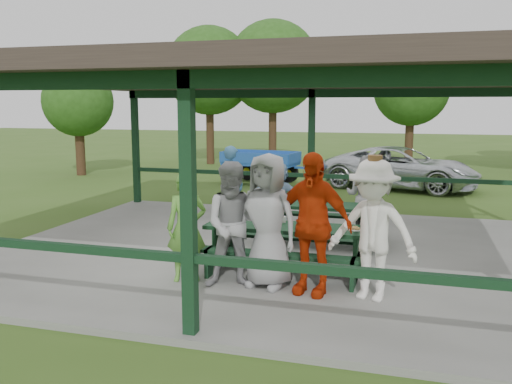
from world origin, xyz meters
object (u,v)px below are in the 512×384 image
(picnic_table_far, at_px, (317,218))
(contestant_grey_left, at_px, (235,225))
(picnic_table_near, at_px, (287,243))
(contestant_grey_mid, at_px, (267,221))
(spectator_grey, at_px, (364,196))
(pickup_truck, at_px, (401,168))
(spectator_lblue, at_px, (279,195))
(contestant_green, at_px, (187,228))
(contestant_red, at_px, (311,224))
(contestant_white_fedora, at_px, (373,230))
(spectator_blue, at_px, (232,183))
(farm_trailer, at_px, (261,167))

(picnic_table_far, relative_size, contestant_grey_left, 1.31)
(picnic_table_near, height_order, contestant_grey_left, contestant_grey_left)
(contestant_grey_mid, xyz_separation_m, spectator_grey, (1.07, 3.61, -0.17))
(picnic_table_far, bearing_deg, contestant_grey_left, -103.35)
(picnic_table_near, relative_size, pickup_truck, 0.52)
(picnic_table_near, relative_size, spectator_lblue, 1.79)
(contestant_grey_left, bearing_deg, contestant_green, 157.58)
(contestant_green, distance_m, spectator_lblue, 3.84)
(picnic_table_far, height_order, pickup_truck, pickup_truck)
(contestant_red, xyz_separation_m, spectator_lblue, (-1.40, 3.83, -0.28))
(contestant_grey_left, xyz_separation_m, contestant_white_fedora, (1.94, 0.06, 0.04))
(contestant_grey_left, distance_m, spectator_lblue, 3.90)
(spectator_blue, distance_m, farm_trailer, 6.60)
(spectator_grey, distance_m, pickup_truck, 7.31)
(contestant_green, bearing_deg, spectator_lblue, 66.12)
(spectator_lblue, bearing_deg, contestant_grey_mid, 110.85)
(picnic_table_near, height_order, contestant_green, contestant_green)
(spectator_lblue, bearing_deg, contestant_white_fedora, 129.90)
(spectator_blue, bearing_deg, pickup_truck, -93.53)
(picnic_table_near, xyz_separation_m, contestant_grey_left, (-0.56, -0.92, 0.44))
(picnic_table_near, distance_m, pickup_truck, 10.25)
(picnic_table_far, xyz_separation_m, contestant_grey_left, (-0.69, -2.92, 0.45))
(contestant_grey_mid, distance_m, farm_trailer, 11.15)
(picnic_table_near, distance_m, contestant_red, 1.14)
(contestant_white_fedora, height_order, pickup_truck, contestant_white_fedora)
(spectator_lblue, xyz_separation_m, farm_trailer, (-2.37, 6.98, -0.21))
(picnic_table_near, distance_m, contestant_green, 1.62)
(picnic_table_far, relative_size, spectator_grey, 1.49)
(contestant_white_fedora, relative_size, farm_trailer, 0.56)
(farm_trailer, bearing_deg, contestant_white_fedora, -59.44)
(spectator_lblue, distance_m, spectator_blue, 1.34)
(spectator_lblue, bearing_deg, picnic_table_far, 145.06)
(contestant_green, height_order, spectator_grey, contestant_green)
(picnic_table_far, xyz_separation_m, contestant_green, (-1.48, -2.84, 0.35))
(picnic_table_near, height_order, spectator_grey, spectator_grey)
(picnic_table_near, xyz_separation_m, picnic_table_far, (0.13, 2.00, -0.00))
(spectator_lblue, relative_size, spectator_grey, 0.88)
(contestant_grey_left, relative_size, spectator_blue, 1.07)
(spectator_lblue, bearing_deg, spectator_grey, -173.86)
(contestant_grey_left, height_order, pickup_truck, contestant_grey_left)
(contestant_green, xyz_separation_m, spectator_lblue, (0.49, 3.81, -0.10))
(picnic_table_far, bearing_deg, contestant_grey_mid, -95.14)
(pickup_truck, bearing_deg, contestant_green, 179.41)
(contestant_red, relative_size, contestant_white_fedora, 1.01)
(contestant_green, relative_size, spectator_grey, 1.01)
(contestant_white_fedora, bearing_deg, spectator_lblue, 135.16)
(contestant_white_fedora, bearing_deg, spectator_blue, 143.71)
(picnic_table_far, bearing_deg, spectator_lblue, 135.39)
(picnic_table_near, xyz_separation_m, spectator_lblue, (-0.85, 2.97, 0.24))
(contestant_white_fedora, height_order, farm_trailer, contestant_white_fedora)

